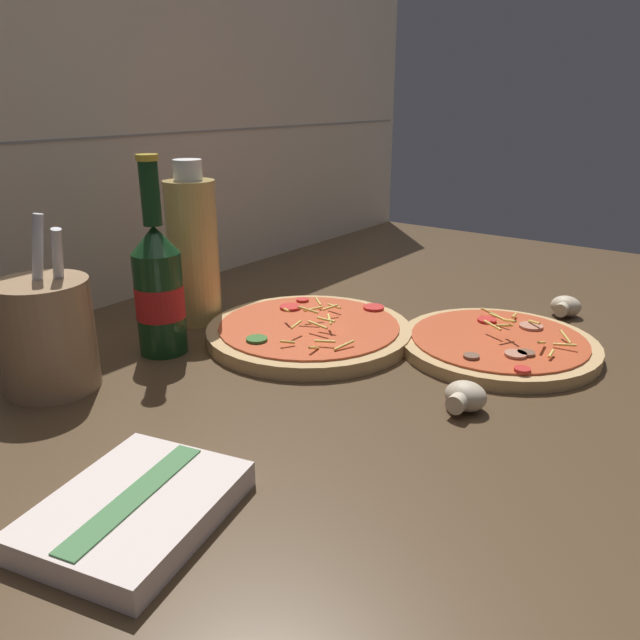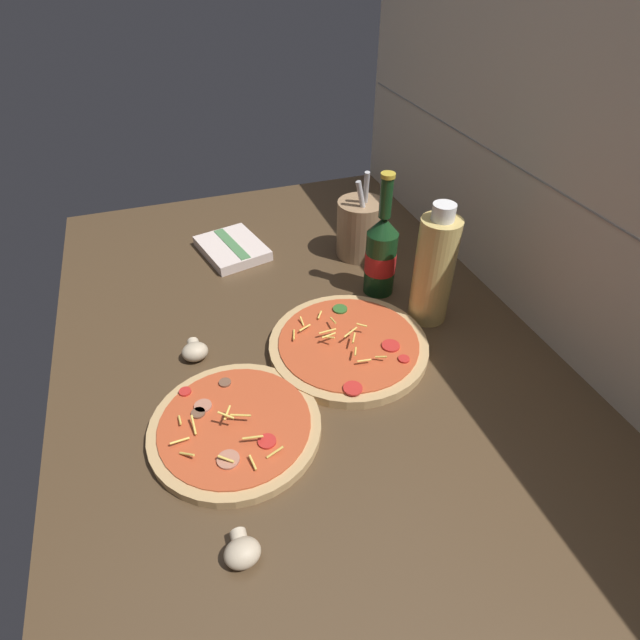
# 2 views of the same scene
# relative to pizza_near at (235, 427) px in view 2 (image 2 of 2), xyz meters

# --- Properties ---
(counter_slab) EXTENTS (1.60, 0.90, 0.03)m
(counter_slab) POSITION_rel_pizza_near_xyz_m (-0.07, 0.16, -0.02)
(counter_slab) COLOR #4C3823
(counter_slab) RESTS_ON ground
(tile_backsplash) EXTENTS (1.60, 0.01, 0.60)m
(tile_backsplash) POSITION_rel_pizza_near_xyz_m (-0.07, 0.61, 0.27)
(tile_backsplash) COLOR beige
(tile_backsplash) RESTS_ON ground
(pizza_near) EXTENTS (0.27, 0.27, 0.05)m
(pizza_near) POSITION_rel_pizza_near_xyz_m (0.00, 0.00, 0.00)
(pizza_near) COLOR tan
(pizza_near) RESTS_ON counter_slab
(pizza_far) EXTENTS (0.30, 0.30, 0.05)m
(pizza_far) POSITION_rel_pizza_near_xyz_m (-0.12, 0.24, 0.00)
(pizza_far) COLOR tan
(pizza_far) RESTS_ON counter_slab
(beer_bottle) EXTENTS (0.07, 0.07, 0.27)m
(beer_bottle) POSITION_rel_pizza_near_xyz_m (-0.28, 0.37, 0.08)
(beer_bottle) COLOR #143819
(beer_bottle) RESTS_ON counter_slab
(oil_bottle) EXTENTS (0.08, 0.08, 0.25)m
(oil_bottle) POSITION_rel_pizza_near_xyz_m (-0.16, 0.43, 0.11)
(oil_bottle) COLOR #D6B766
(oil_bottle) RESTS_ON counter_slab
(mushroom_left) EXTENTS (0.05, 0.05, 0.03)m
(mushroom_left) POSITION_rel_pizza_near_xyz_m (0.20, -0.03, 0.01)
(mushroom_left) COLOR beige
(mushroom_left) RESTS_ON counter_slab
(mushroom_right) EXTENTS (0.05, 0.05, 0.03)m
(mushroom_right) POSITION_rel_pizza_near_xyz_m (-0.19, -0.04, 0.01)
(mushroom_right) COLOR beige
(mushroom_right) RESTS_ON counter_slab
(utensil_crock) EXTENTS (0.11, 0.11, 0.21)m
(utensil_crock) POSITION_rel_pizza_near_xyz_m (-0.44, 0.39, 0.06)
(utensil_crock) COLOR #9E7A56
(utensil_crock) RESTS_ON counter_slab
(dish_towel) EXTENTS (0.20, 0.17, 0.03)m
(dish_towel) POSITION_rel_pizza_near_xyz_m (-0.54, 0.10, 0.00)
(dish_towel) COLOR beige
(dish_towel) RESTS_ON counter_slab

